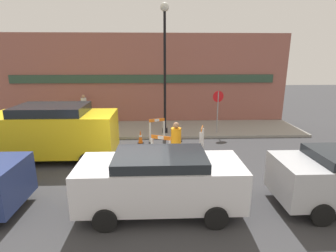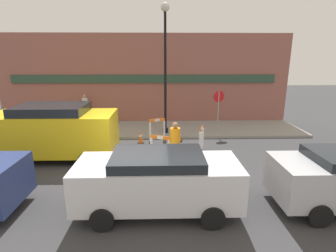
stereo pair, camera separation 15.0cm
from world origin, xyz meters
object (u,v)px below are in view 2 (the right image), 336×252
object	(u,v)px
person_worker	(175,144)
person_pedestrian	(85,108)
streetlamp_post	(165,54)
stop_sign	(218,105)
work_van	(54,129)
parked_car_1	(158,179)

from	to	relation	value
person_worker	person_pedestrian	world-z (taller)	person_pedestrian
streetlamp_post	person_worker	xyz separation A→B (m)	(0.29, -4.50, -3.26)
person_worker	person_pedestrian	size ratio (longest dim) A/B	1.03
stop_sign	person_pedestrian	distance (m)	8.03
stop_sign	person_worker	size ratio (longest dim) A/B	1.24
person_pedestrian	work_van	xyz separation A→B (m)	(0.24, -5.43, 0.15)
person_pedestrian	streetlamp_post	bearing A→B (deg)	-172.66
person_worker	work_van	world-z (taller)	work_van
parked_car_1	work_van	size ratio (longest dim) A/B	0.89
work_van	person_pedestrian	bearing A→B (deg)	92.51
stop_sign	parked_car_1	distance (m)	7.81
streetlamp_post	stop_sign	world-z (taller)	streetlamp_post
streetlamp_post	work_van	size ratio (longest dim) A/B	1.32
person_pedestrian	work_van	size ratio (longest dim) A/B	0.36
parked_car_1	work_van	xyz separation A→B (m)	(-4.31, 3.98, 0.29)
parked_car_1	person_worker	bearing A→B (deg)	77.32
stop_sign	person_pedestrian	xyz separation A→B (m)	(-7.68, 2.30, -0.56)
stop_sign	streetlamp_post	bearing A→B (deg)	-14.22
person_pedestrian	parked_car_1	world-z (taller)	person_pedestrian
stop_sign	parked_car_1	world-z (taller)	stop_sign
person_pedestrian	parked_car_1	size ratio (longest dim) A/B	0.41
streetlamp_post	person_pedestrian	distance (m)	6.21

